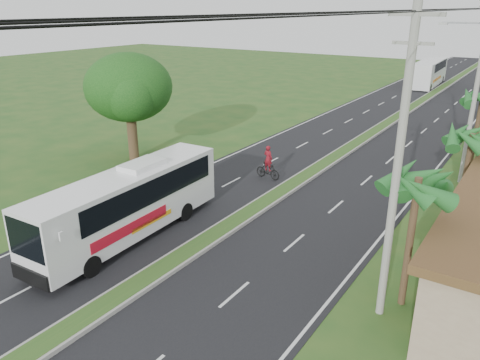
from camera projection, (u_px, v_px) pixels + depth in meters
The scene contains 13 objects.
ground at pixel (166, 268), 19.78m from camera, with size 180.00×180.00×0.00m, color #234F1D.
road_asphalt at pixel (344, 152), 35.41m from camera, with size 14.00×160.00×0.02m, color black.
median_strip at pixel (344, 151), 35.37m from camera, with size 1.20×160.00×0.18m.
lane_edge_left at pixel (268, 139), 38.87m from camera, with size 0.12×160.00×0.01m, color silver.
lane_edge_right at pixel (437, 168), 31.95m from camera, with size 0.12×160.00×0.01m, color silver.
palm_verge_a at pixel (418, 185), 15.82m from camera, with size 2.40×2.40×5.45m.
palm_verge_b at pixel (472, 138), 22.78m from camera, with size 2.40×2.40×5.05m.
shade_tree at pixel (128, 89), 32.10m from camera, with size 6.30×6.00×7.54m.
utility_pole_a at pixel (398, 164), 14.97m from camera, with size 1.60×0.28×11.00m.
utility_pole_b at pixel (477, 82), 27.28m from camera, with size 3.20×0.28×12.00m.
coach_bus_main at pixel (129, 200), 21.81m from camera, with size 2.68×10.90×3.50m.
coach_bus_far at pixel (429, 72), 64.21m from camera, with size 2.96×11.79×3.41m.
motorcyclist at pixel (268, 167), 29.77m from camera, with size 1.84×0.70×2.20m.
Camera 1 is at (12.10, -12.64, 10.43)m, focal length 35.00 mm.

